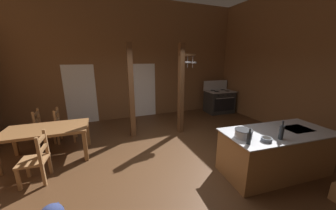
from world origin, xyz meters
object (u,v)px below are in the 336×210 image
Objects in this scene: stove_range at (219,101)px; dining_table at (47,132)px; kitchen_island at (275,152)px; bottle_short_on_counter at (249,138)px; ladderback_chair_by_post at (36,159)px; mixing_bowl_on_counter at (266,139)px; stockpot_on_counter at (243,134)px; ladderback_chair_near_window at (44,127)px; ladderback_chair_at_table_end at (64,126)px; bottle_tall_on_counter at (281,132)px.

dining_table is (-5.91, -1.57, 0.17)m from stove_range.
bottle_short_on_counter reaches higher than kitchen_island.
mixing_bowl_on_counter is (3.76, -1.65, 0.47)m from ladderback_chair_by_post.
stove_range is 4.56m from stockpot_on_counter.
ladderback_chair_by_post reaches higher than dining_table.
ladderback_chair_near_window and ladderback_chair_by_post have the same top height.
kitchen_island reaches higher than dining_table.
ladderback_chair_at_table_end is 4.92m from mixing_bowl_on_counter.
bottle_short_on_counter is at bearing -43.07° from ladderback_chair_near_window.
ladderback_chair_near_window is (-4.62, 3.25, 0.01)m from kitchen_island.
ladderback_chair_at_table_end is 3.52× the size of bottle_short_on_counter.
stockpot_on_counter is at bearing -32.88° from dining_table.
ladderback_chair_by_post is at bearing 156.32° from mixing_bowl_on_counter.
stockpot_on_counter is 0.37m from mixing_bowl_on_counter.
stove_range is at bearing 67.75° from kitchen_island.
ladderback_chair_at_table_end is at bearing -10.47° from ladderback_chair_near_window.
ladderback_chair_by_post is 2.81× the size of bottle_tall_on_counter.
ladderback_chair_by_post is 3.52× the size of bottle_short_on_counter.
ladderback_chair_by_post is 1.00× the size of ladderback_chair_at_table_end.
stockpot_on_counter is at bearing -122.45° from stove_range.
dining_table is 6.42× the size of bottle_short_on_counter.
ladderback_chair_by_post is at bearing 154.65° from bottle_short_on_counter.
mixing_bowl_on_counter is 0.66× the size of bottle_short_on_counter.
bottle_short_on_counter is (-0.66, 0.07, -0.03)m from bottle_tall_on_counter.
stove_range reaches higher than bottle_short_on_counter.
stockpot_on_counter is 0.24m from bottle_short_on_counter.
stockpot_on_counter reaches higher than kitchen_island.
bottle_short_on_counter is (-0.36, 0.04, 0.08)m from mixing_bowl_on_counter.
ladderback_chair_at_table_end and mixing_bowl_on_counter have the same top height.
bottle_short_on_counter is at bearing -36.16° from dining_table.
bottle_tall_on_counter is (0.30, -0.03, 0.10)m from mixing_bowl_on_counter.
bottle_tall_on_counter is at bearing -6.55° from mixing_bowl_on_counter.
ladderback_chair_near_window is 1.83m from ladderback_chair_by_post.
mixing_bowl_on_counter is at bearing 173.45° from bottle_tall_on_counter.
ladderback_chair_at_table_end reaches higher than dining_table.
bottle_short_on_counter is (-0.95, -0.18, 0.55)m from kitchen_island.
ladderback_chair_by_post is 5.32× the size of mixing_bowl_on_counter.
stove_range is 4.65m from mixing_bowl_on_counter.
ladderback_chair_near_window is 0.49m from ladderback_chair_at_table_end.
ladderback_chair_by_post is 4.14m from mixing_bowl_on_counter.
ladderback_chair_near_window and mixing_bowl_on_counter have the same top height.
stockpot_on_counter is (-0.85, 0.04, 0.52)m from kitchen_island.
dining_table is at bearing -102.49° from ladderback_chair_at_table_end.
mixing_bowl_on_counter is at bearing -118.00° from stove_range.
mixing_bowl_on_counter is at bearing -6.00° from bottle_short_on_counter.
stove_range is at bearing 57.97° from bottle_short_on_counter.
stove_range reaches higher than dining_table.
stockpot_on_counter is at bearing -43.48° from ladderback_chair_at_table_end.
stockpot_on_counter is (3.48, -2.25, 0.31)m from dining_table.
kitchen_island is at bearing -27.87° from dining_table.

